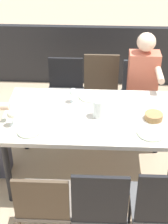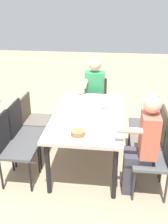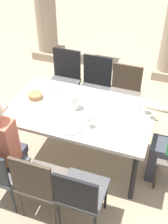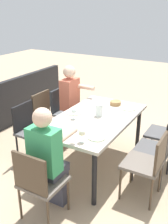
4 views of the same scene
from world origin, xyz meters
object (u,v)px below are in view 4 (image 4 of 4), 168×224
Objects in this scene: dining_table at (94,122)px; chair_mid_north at (160,145)px; chair_mid_south at (47,118)px; plate_0 at (129,108)px; diner_man_white at (49,157)px; wine_glass_2 at (82,133)px; bread_basket at (115,103)px; chair_west_south at (64,109)px; chair_east_south at (30,128)px; water_pitcher at (99,111)px; diner_woman_green at (73,101)px; chair_east_north at (149,162)px; chair_head_east at (38,181)px; plate_1 at (74,113)px; plate_2 at (97,137)px; wine_glass_1 at (74,111)px.

chair_mid_north is at bearing 96.58° from dining_table.
plate_0 is (-0.45, 1.20, 0.25)m from chair_mid_south.
wine_glass_2 is (-0.36, 0.21, 0.19)m from diner_man_white.
chair_west_south is at bearing -88.64° from bread_basket.
chair_mid_south is at bearing -178.75° from chair_east_south.
chair_east_south is 0.69× the size of diner_man_white.
water_pitcher is at bearing 61.96° from chair_west_south.
diner_woman_green reaches higher than chair_west_south.
chair_east_north is (0.91, 1.80, 0.00)m from chair_west_south.
water_pitcher reaches higher than chair_east_north.
wine_glass_2 is at bearing -61.35° from chair_east_north.
diner_woman_green is 1.79m from diner_man_white.
dining_table is at bearing -83.42° from chair_mid_north.
chair_mid_south is 1.43m from wine_glass_2.
chair_mid_north is at bearing 146.21° from chair_head_east.
bread_basket is (-0.61, 0.38, 0.02)m from plate_1.
chair_east_north is 1.02m from water_pitcher.
wine_glass_1 is at bearing -123.78° from plate_2.
dining_table is at bearing 180.00° from chair_head_east.
wine_glass_1 is at bearing -19.54° from bread_basket.
chair_mid_south is 6.07× the size of wine_glass_1.
plate_1 is 0.22m from wine_glass_1.
plate_2 is (0.21, 1.22, 0.25)m from chair_east_south.
chair_mid_north is 1.82m from chair_mid_south.
diner_man_white is 5.94× the size of plate_2.
chair_east_south is at bearing -99.70° from plate_2.
diner_man_white is (1.64, 0.91, 0.18)m from chair_west_south.
wine_glass_2 is (0.69, 0.54, 0.11)m from plate_1.
chair_east_north is (0.33, 0.90, -0.18)m from dining_table.
plate_2 is at bearing 149.38° from diner_man_white.
chair_west_south reaches higher than dining_table.
plate_1 is (-0.32, -1.22, 0.26)m from chair_east_north.
diner_man_white reaches higher than chair_mid_south.
chair_mid_south is at bearing -69.66° from plate_0.
water_pitcher reaches higher than dining_table.
chair_east_north is 1.29m from plate_1.
chair_east_south is 3.68× the size of plate_1.
wine_glass_1 is 0.65m from plate_2.
diner_woman_green is 1.59m from wine_glass_2.
chair_head_east is at bearing -1.70° from bread_basket.
dining_table is at bearing 83.43° from chair_mid_south.
chair_mid_south is at bearing -141.93° from diner_man_white.
chair_east_north is at bearing 60.65° from diner_woman_green.
plate_1 is 0.88m from wine_glass_2.
chair_head_east is (1.25, 0.00, -0.19)m from dining_table.
diner_woman_green is at bearing -88.53° from bread_basket.
diner_woman_green is 7.55× the size of water_pitcher.
water_pitcher is at bearing -88.37° from chair_mid_north.
chair_east_north is 0.68m from plate_2.
dining_table is 1.78× the size of chair_mid_south.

